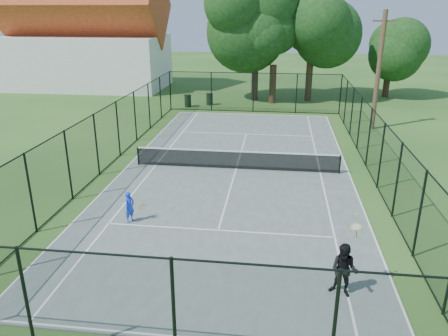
# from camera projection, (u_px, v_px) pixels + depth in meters

# --- Properties ---
(ground) EXTENTS (120.00, 120.00, 0.00)m
(ground) POSITION_uv_depth(u_px,v_px,m) (236.00, 170.00, 21.68)
(ground) COLOR #244D1A
(tennis_court) EXTENTS (11.00, 24.00, 0.06)m
(tennis_court) POSITION_uv_depth(u_px,v_px,m) (236.00, 170.00, 21.67)
(tennis_court) COLOR #56655F
(tennis_court) RESTS_ON ground
(tennis_net) EXTENTS (10.08, 0.08, 0.95)m
(tennis_net) POSITION_uv_depth(u_px,v_px,m) (236.00, 159.00, 21.48)
(tennis_net) COLOR black
(tennis_net) RESTS_ON tennis_court
(fence) EXTENTS (13.10, 26.10, 3.00)m
(fence) POSITION_uv_depth(u_px,v_px,m) (236.00, 141.00, 21.16)
(fence) COLOR black
(fence) RESTS_ON ground
(tree_near_left) EXTENTS (7.41, 7.41, 9.66)m
(tree_near_left) POSITION_uv_depth(u_px,v_px,m) (256.00, 29.00, 36.09)
(tree_near_left) COLOR #332114
(tree_near_left) RESTS_ON ground
(tree_near_mid) EXTENTS (5.65, 5.65, 7.39)m
(tree_near_mid) POSITION_uv_depth(u_px,v_px,m) (274.00, 47.00, 35.39)
(tree_near_mid) COLOR #332114
(tree_near_mid) RESTS_ON ground
(tree_near_right) EXTENTS (6.02, 6.02, 8.30)m
(tree_near_right) POSITION_uv_depth(u_px,v_px,m) (312.00, 37.00, 36.15)
(tree_near_right) COLOR #332114
(tree_near_right) RESTS_ON ground
(tree_far_right) EXTENTS (4.71, 4.71, 6.24)m
(tree_far_right) POSITION_uv_depth(u_px,v_px,m) (390.00, 53.00, 38.27)
(tree_far_right) COLOR #332114
(tree_far_right) RESTS_ON ground
(building) EXTENTS (15.30, 8.15, 11.87)m
(building) POSITION_uv_depth(u_px,v_px,m) (86.00, 37.00, 42.47)
(building) COLOR silver
(building) RESTS_ON ground
(trash_bin_left) EXTENTS (0.58, 0.58, 0.99)m
(trash_bin_left) POSITION_uv_depth(u_px,v_px,m) (188.00, 101.00, 35.36)
(trash_bin_left) COLOR black
(trash_bin_left) RESTS_ON ground
(trash_bin_right) EXTENTS (0.58, 0.58, 0.97)m
(trash_bin_right) POSITION_uv_depth(u_px,v_px,m) (210.00, 99.00, 36.00)
(trash_bin_right) COLOR black
(trash_bin_right) RESTS_ON ground
(utility_pole) EXTENTS (1.40, 0.30, 7.50)m
(utility_pole) POSITION_uv_depth(u_px,v_px,m) (379.00, 71.00, 27.77)
(utility_pole) COLOR #4C3823
(utility_pole) RESTS_ON ground
(player_blue) EXTENTS (0.80, 0.52, 1.20)m
(player_blue) POSITION_uv_depth(u_px,v_px,m) (130.00, 207.00, 16.16)
(player_blue) COLOR blue
(player_blue) RESTS_ON tennis_court
(player_black) EXTENTS (0.93, 0.91, 2.35)m
(player_black) POSITION_uv_depth(u_px,v_px,m) (344.00, 270.00, 11.93)
(player_black) COLOR black
(player_black) RESTS_ON tennis_court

